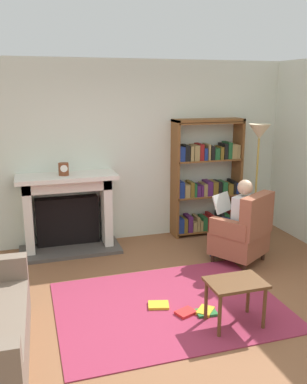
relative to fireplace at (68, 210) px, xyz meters
name	(u,v)px	position (x,y,z in m)	size (l,w,h in m)	color
ground	(179,321)	(0.85, -2.30, -0.59)	(14.00, 14.00, 0.00)	brown
back_wall	(121,152)	(0.85, 0.25, 0.76)	(5.60, 0.10, 2.70)	silver
area_rug	(169,306)	(0.85, -2.00, -0.58)	(2.40, 1.80, 0.01)	#942B45
fireplace	(68,210)	(0.00, 0.00, 0.00)	(1.42, 0.64, 1.12)	#4C4742
mantel_clock	(64,169)	(-0.03, -0.10, 0.62)	(0.14, 0.14, 0.17)	brown
bookshelf	(207,180)	(2.18, 0.04, 0.28)	(1.10, 0.32, 1.83)	brown
armchair_reading	(244,232)	(2.18, -1.19, -0.17)	(0.87, 0.86, 0.97)	#331E14
seated_reader	(237,217)	(2.12, -1.09, 0.03)	(0.54, 0.59, 1.14)	silver
side_table	(235,288)	(1.35, -2.53, -0.19)	(0.56, 0.39, 0.47)	brown
scattered_books	(188,310)	(0.99, -2.18, -0.56)	(0.68, 0.49, 0.03)	gold
floor_lamp	(259,142)	(2.78, -0.45, 0.92)	(0.32, 0.32, 1.78)	#B7933F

